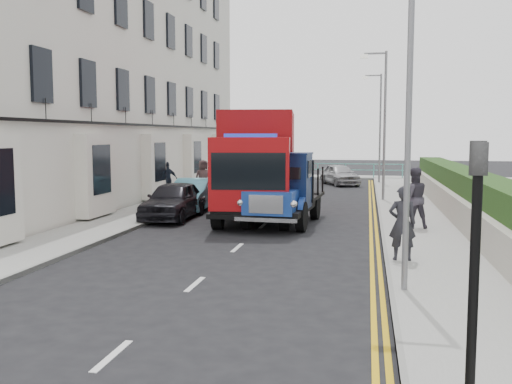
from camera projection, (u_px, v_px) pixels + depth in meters
name	position (u px, v px, depth m)	size (l,w,h in m)	color
ground	(219.00, 264.00, 14.02)	(120.00, 120.00, 0.00)	black
pavement_west	(154.00, 209.00, 23.80)	(2.40, 38.00, 0.12)	gray
pavement_east	(413.00, 216.00, 21.79)	(2.60, 38.00, 0.12)	gray
promenade	(319.00, 177.00, 42.33)	(30.00, 2.50, 0.12)	gray
sea_plane	(339.00, 160.00, 72.61)	(120.00, 120.00, 0.00)	#505C6D
terrace_west	(98.00, 52.00, 27.81)	(6.31, 30.20, 14.25)	silver
garden_east	(466.00, 195.00, 21.34)	(1.45, 28.00, 1.75)	#B2AD9E
seafront_railing	(318.00, 170.00, 41.50)	(13.00, 0.08, 1.11)	#59B2A5
lamp_near	(403.00, 91.00, 10.87)	(1.23, 0.18, 7.00)	slate
lamp_mid	(382.00, 117.00, 26.50)	(1.23, 0.18, 7.00)	slate
lamp_far	(378.00, 122.00, 36.26)	(1.23, 0.18, 7.00)	slate
traffic_signal	(475.00, 245.00, 5.61)	(0.16, 0.20, 3.10)	black
bedford_lorry	(280.00, 193.00, 19.57)	(2.42, 5.45, 2.52)	black
red_lorry	(258.00, 161.00, 21.84)	(3.46, 7.95, 4.04)	black
parked_car_front	(173.00, 200.00, 21.43)	(1.68, 4.16, 1.42)	black
parked_car_mid	(193.00, 195.00, 23.81)	(1.41, 4.04, 1.33)	#58A9BE
parked_car_rear	(244.00, 184.00, 29.05)	(1.88, 4.63, 1.34)	#A4A5A9
seafront_car_left	(270.00, 174.00, 34.85)	(2.51, 5.45, 1.52)	black
seafront_car_right	(340.00, 174.00, 35.98)	(1.57, 3.91, 1.33)	#9F9EA3
pedestrian_east_near	(402.00, 223.00, 13.79)	(0.66, 0.43, 1.81)	#222228
pedestrian_east_far	(414.00, 198.00, 18.59)	(0.96, 0.75, 1.98)	#393440
pedestrian_west_near	(167.00, 180.00, 27.70)	(1.02, 0.43, 1.75)	black
pedestrian_west_far	(203.00, 178.00, 28.11)	(0.89, 0.58, 1.81)	#433030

